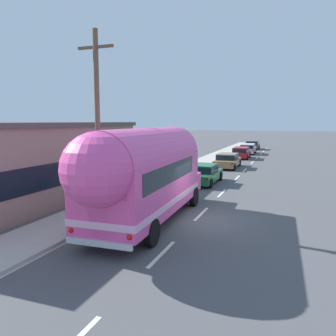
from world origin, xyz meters
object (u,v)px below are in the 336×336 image
(painted_bus, at_px, (144,172))
(car_second, at_px, (228,160))
(utility_pole, at_px, (98,121))
(car_fifth, at_px, (253,144))
(car_lead, at_px, (203,173))
(car_fourth, at_px, (248,148))
(car_third, at_px, (241,152))

(painted_bus, distance_m, car_second, 19.28)
(utility_pole, xyz_separation_m, car_fifth, (2.62, 41.01, -3.64))
(car_lead, distance_m, car_fifth, 31.49)
(car_fourth, height_order, car_fifth, same)
(car_lead, relative_size, car_fourth, 0.96)
(painted_bus, relative_size, car_second, 2.20)
(car_fourth, distance_m, car_fifth, 8.09)
(car_lead, bearing_deg, car_third, 89.29)
(painted_bus, relative_size, car_lead, 2.30)
(painted_bus, distance_m, car_lead, 10.62)
(utility_pole, relative_size, car_lead, 1.85)
(car_lead, bearing_deg, painted_bus, -89.34)
(car_third, relative_size, car_fifth, 1.00)
(car_fourth, xyz_separation_m, car_fifth, (-0.28, 8.08, -0.02))
(painted_bus, relative_size, car_fourth, 2.20)
(car_lead, xyz_separation_m, car_fifth, (-0.02, 31.49, 0.04))
(painted_bus, xyz_separation_m, car_third, (0.09, 27.78, -1.51))
(utility_pole, height_order, car_fifth, utility_pole)
(car_second, bearing_deg, car_fifth, 90.43)
(car_third, height_order, car_fifth, same)
(painted_bus, distance_m, car_fifth, 42.03)
(car_third, height_order, car_fourth, same)
(painted_bus, height_order, car_fourth, painted_bus)
(car_third, bearing_deg, car_fourth, 89.53)
(car_third, bearing_deg, car_lead, -90.71)
(utility_pole, relative_size, painted_bus, 0.80)
(utility_pole, height_order, car_fourth, utility_pole)
(painted_bus, height_order, car_second, painted_bus)
(utility_pole, xyz_separation_m, car_fourth, (2.91, 32.92, -3.62))
(car_third, bearing_deg, painted_bus, -90.19)
(utility_pole, distance_m, car_fifth, 41.25)
(utility_pole, height_order, car_second, utility_pole)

